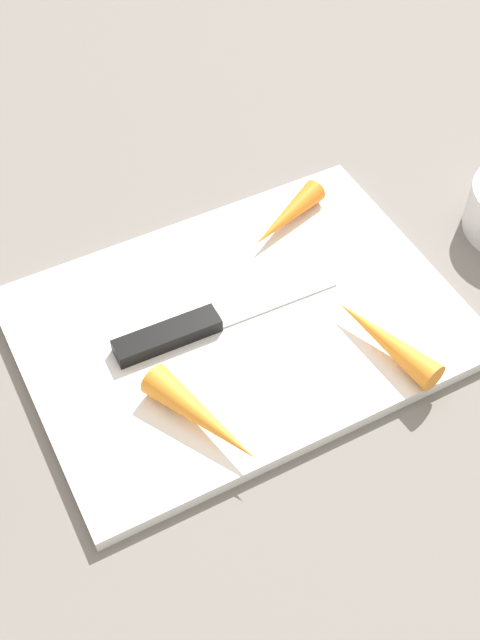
# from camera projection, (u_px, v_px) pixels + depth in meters

# --- Properties ---
(ground_plane) EXTENTS (1.40, 1.40, 0.00)m
(ground_plane) POSITION_uv_depth(u_px,v_px,m) (240.00, 329.00, 0.69)
(ground_plane) COLOR slate
(cutting_board) EXTENTS (0.36, 0.26, 0.01)m
(cutting_board) POSITION_uv_depth(u_px,v_px,m) (240.00, 324.00, 0.69)
(cutting_board) COLOR white
(cutting_board) RESTS_ON ground_plane
(knife) EXTENTS (0.20, 0.03, 0.01)m
(knife) POSITION_uv_depth(u_px,v_px,m) (182.00, 331.00, 0.67)
(knife) COLOR #B7B7BC
(knife) RESTS_ON cutting_board
(carrot_medium) EXTENTS (0.05, 0.11, 0.02)m
(carrot_medium) POSITION_uv_depth(u_px,v_px,m) (385.00, 339.00, 0.65)
(carrot_medium) COLOR orange
(carrot_medium) RESTS_ON cutting_board
(carrot_longest) EXTENTS (0.06, 0.11, 0.03)m
(carrot_longest) POSITION_uv_depth(u_px,v_px,m) (203.00, 417.00, 0.61)
(carrot_longest) COLOR orange
(carrot_longest) RESTS_ON cutting_board
(carrot_shortest) EXTENTS (0.09, 0.06, 0.02)m
(carrot_shortest) POSITION_uv_depth(u_px,v_px,m) (286.00, 217.00, 0.74)
(carrot_shortest) COLOR orange
(carrot_shortest) RESTS_ON cutting_board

